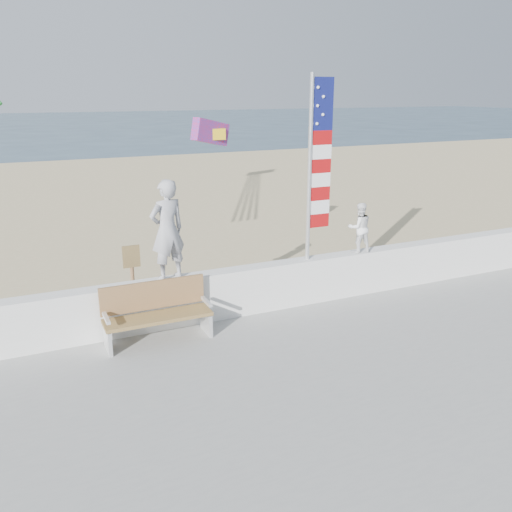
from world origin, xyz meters
The scene contains 9 objects.
ground centered at (0.00, 0.00, 0.00)m, with size 220.00×220.00×0.00m, color #2A4254.
sand centered at (0.00, 9.00, 0.04)m, with size 90.00×40.00×0.08m, color #C7B384.
seawall centered at (0.00, 2.00, 0.63)m, with size 30.00×0.35×0.90m, color white.
adult centered at (-1.39, 2.00, 1.96)m, with size 0.64×0.42×1.77m, color #99999F.
child centered at (2.61, 2.00, 1.59)m, with size 0.50×0.39×1.03m, color white.
bench centered at (-1.77, 1.55, 0.69)m, with size 1.80×0.57×1.00m.
flag centered at (1.53, 2.00, 2.99)m, with size 0.50×0.08×3.50m.
parafoil_kite centered at (0.51, 4.91, 3.36)m, with size 1.00×0.58×0.67m.
sign centered at (-1.89, 2.80, 0.94)m, with size 0.32×0.07×1.46m.
Camera 1 is at (-3.75, -6.86, 4.28)m, focal length 38.00 mm.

